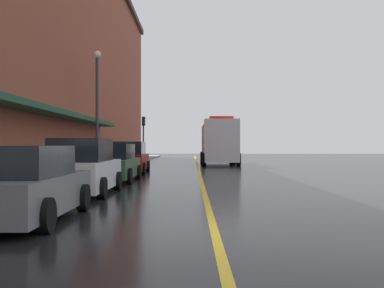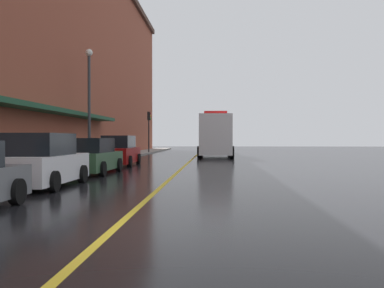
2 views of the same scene
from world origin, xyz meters
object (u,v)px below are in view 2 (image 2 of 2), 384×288
object	(u,v)px
parking_meter_0	(44,152)
traffic_light_near	(149,124)
parked_car_1	(43,162)
box_truck	(215,136)
street_lamp_left	(89,93)
parked_car_2	(91,157)
parked_car_3	(120,151)
parking_meter_1	(78,149)

from	to	relation	value
parking_meter_0	traffic_light_near	distance (m)	28.61
parked_car_1	box_truck	xyz separation A→B (m)	(5.69, 23.57, 0.96)
parking_meter_0	traffic_light_near	bearing A→B (deg)	89.88
parked_car_1	street_lamp_left	world-z (taller)	street_lamp_left
parked_car_2	parked_car_3	size ratio (longest dim) A/B	0.97
parking_meter_0	parked_car_2	bearing A→B (deg)	50.99
parking_meter_1	street_lamp_left	size ratio (longest dim) A/B	0.19
parked_car_1	traffic_light_near	xyz separation A→B (m)	(-1.39, 32.29, 2.33)
street_lamp_left	box_truck	bearing A→B (deg)	55.26
parked_car_2	box_truck	bearing A→B (deg)	-16.54
parked_car_1	box_truck	distance (m)	24.26
parked_car_1	parked_car_3	size ratio (longest dim) A/B	0.92
parked_car_3	parking_meter_1	bearing A→B (deg)	156.53
parked_car_2	parked_car_3	bearing A→B (deg)	1.15
parked_car_2	parking_meter_0	distance (m)	2.33
parking_meter_1	traffic_light_near	xyz separation A→B (m)	(0.06, 24.02, 2.10)
parking_meter_0	parking_meter_1	size ratio (longest dim) A/B	1.00
box_truck	parking_meter_1	xyz separation A→B (m)	(-7.14, -15.30, -0.73)
parked_car_3	parking_meter_0	world-z (taller)	parked_car_3
box_truck	parked_car_3	bearing A→B (deg)	-25.93
street_lamp_left	traffic_light_near	world-z (taller)	street_lamp_left
parked_car_2	traffic_light_near	distance (m)	26.88
traffic_light_near	parking_meter_0	bearing A→B (deg)	-90.12
traffic_light_near	parked_car_1	bearing A→B (deg)	-87.53
parking_meter_0	box_truck	bearing A→B (deg)	70.17
parking_meter_0	street_lamp_left	world-z (taller)	street_lamp_left
box_truck	street_lamp_left	world-z (taller)	street_lamp_left
parked_car_3	box_truck	xyz separation A→B (m)	(5.71, 11.86, 0.96)
parking_meter_1	parked_car_2	bearing A→B (deg)	-61.85
parked_car_1	parked_car_3	bearing A→B (deg)	0.31
parking_meter_0	traffic_light_near	world-z (taller)	traffic_light_near
box_truck	parking_meter_0	world-z (taller)	box_truck
parking_meter_1	parking_meter_0	bearing A→B (deg)	-90.00
street_lamp_left	parking_meter_0	bearing A→B (deg)	-86.03
box_truck	parking_meter_1	size ratio (longest dim) A/B	6.66
parking_meter_1	traffic_light_near	bearing A→B (deg)	89.85
parked_car_2	parking_meter_0	bearing A→B (deg)	141.97
parked_car_1	parking_meter_1	xyz separation A→B (m)	(-1.46, 8.27, 0.23)
box_truck	parked_car_2	bearing A→B (deg)	-17.76
parked_car_2	parking_meter_1	xyz separation A→B (m)	(-1.46, 2.72, 0.29)
parked_car_2	parked_car_3	xyz separation A→B (m)	(-0.02, 6.16, 0.06)
parked_car_2	traffic_light_near	world-z (taller)	traffic_light_near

